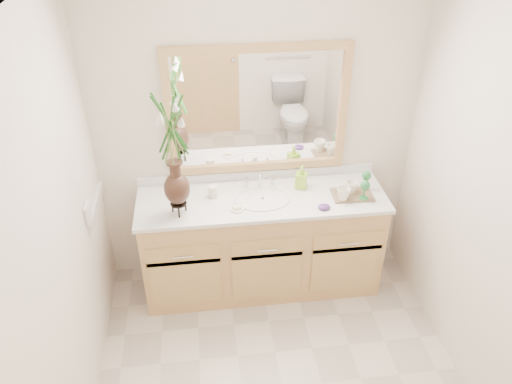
{
  "coord_description": "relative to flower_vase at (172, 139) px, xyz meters",
  "views": [
    {
      "loc": [
        -0.43,
        -2.01,
        2.87
      ],
      "look_at": [
        -0.09,
        0.65,
        1.12
      ],
      "focal_mm": 35.0,
      "sensor_mm": 36.0,
      "label": 1
    }
  ],
  "objects": [
    {
      "name": "ceiling",
      "position": [
        0.6,
        -0.89,
        0.99
      ],
      "size": [
        2.4,
        2.6,
        0.02
      ],
      "primitive_type": "cube",
      "color": "white",
      "rests_on": "wall_back"
    },
    {
      "name": "wall_back",
      "position": [
        0.6,
        0.41,
        -0.21
      ],
      "size": [
        2.4,
        0.02,
        2.4
      ],
      "primitive_type": "cube",
      "color": "white",
      "rests_on": "floor"
    },
    {
      "name": "wall_left",
      "position": [
        -0.6,
        -0.89,
        -0.21
      ],
      "size": [
        0.02,
        2.6,
        2.4
      ],
      "primitive_type": "cube",
      "color": "white",
      "rests_on": "floor"
    },
    {
      "name": "wall_right",
      "position": [
        1.8,
        -0.89,
        -0.21
      ],
      "size": [
        0.02,
        2.6,
        2.4
      ],
      "primitive_type": "cube",
      "color": "white",
      "rests_on": "floor"
    },
    {
      "name": "vanity",
      "position": [
        0.6,
        0.12,
        -1.01
      ],
      "size": [
        1.8,
        0.55,
        0.8
      ],
      "color": "tan",
      "rests_on": "floor"
    },
    {
      "name": "counter",
      "position": [
        0.6,
        0.12,
        -0.6
      ],
      "size": [
        1.84,
        0.57,
        0.03
      ],
      "primitive_type": "cube",
      "color": "white",
      "rests_on": "vanity"
    },
    {
      "name": "sink",
      "position": [
        0.6,
        0.1,
        -0.64
      ],
      "size": [
        0.38,
        0.34,
        0.23
      ],
      "color": "white",
      "rests_on": "counter"
    },
    {
      "name": "mirror",
      "position": [
        0.6,
        0.38,
        -0.01
      ],
      "size": [
        1.32,
        0.04,
        0.97
      ],
      "color": "white",
      "rests_on": "wall_back"
    },
    {
      "name": "switch_plate",
      "position": [
        -0.58,
        -0.13,
        -0.43
      ],
      "size": [
        0.02,
        0.12,
        0.12
      ],
      "primitive_type": "cube",
      "color": "white",
      "rests_on": "wall_left"
    },
    {
      "name": "flower_vase",
      "position": [
        0.0,
        0.0,
        0.0
      ],
      "size": [
        0.21,
        0.21,
        0.86
      ],
      "rotation": [
        0.0,
        0.0,
        -0.25
      ],
      "color": "black",
      "rests_on": "counter"
    },
    {
      "name": "tumbler",
      "position": [
        0.25,
        0.18,
        -0.54
      ],
      "size": [
        0.07,
        0.07,
        0.09
      ],
      "primitive_type": "cylinder",
      "color": "white",
      "rests_on": "counter"
    },
    {
      "name": "soap_dish",
      "position": [
        0.41,
        -0.01,
        -0.57
      ],
      "size": [
        0.1,
        0.1,
        0.03
      ],
      "color": "white",
      "rests_on": "counter"
    },
    {
      "name": "soap_bottle",
      "position": [
        0.92,
        0.23,
        -0.5
      ],
      "size": [
        0.1,
        0.1,
        0.16
      ],
      "primitive_type": "imported",
      "rotation": [
        0.0,
        0.0,
        -0.38
      ],
      "color": "#9CD432",
      "rests_on": "counter"
    },
    {
      "name": "purple_dish",
      "position": [
        1.02,
        -0.07,
        -0.57
      ],
      "size": [
        0.09,
        0.07,
        0.03
      ],
      "primitive_type": "ellipsoid",
      "rotation": [
        0.0,
        0.0,
        0.01
      ],
      "color": "#4E2776",
      "rests_on": "counter"
    },
    {
      "name": "tray",
      "position": [
        1.27,
        0.07,
        -0.58
      ],
      "size": [
        0.3,
        0.21,
        0.01
      ],
      "primitive_type": "cube",
      "rotation": [
        0.0,
        0.0,
        -0.03
      ],
      "color": "brown",
      "rests_on": "counter"
    },
    {
      "name": "mug_left",
      "position": [
        1.18,
        0.01,
        -0.52
      ],
      "size": [
        0.13,
        0.12,
        0.1
      ],
      "primitive_type": "imported",
      "rotation": [
        0.0,
        0.0,
        -0.34
      ],
      "color": "white",
      "rests_on": "tray"
    },
    {
      "name": "mug_right",
      "position": [
        1.26,
        0.09,
        -0.52
      ],
      "size": [
        0.1,
        0.09,
        0.1
      ],
      "primitive_type": "imported",
      "rotation": [
        0.0,
        0.0,
        0.01
      ],
      "color": "white",
      "rests_on": "tray"
    },
    {
      "name": "goblet_front",
      "position": [
        1.33,
        -0.0,
        -0.47
      ],
      "size": [
        0.07,
        0.07,
        0.15
      ],
      "color": "#297B3B",
      "rests_on": "tray"
    },
    {
      "name": "goblet_back",
      "position": [
        1.39,
        0.13,
        -0.47
      ],
      "size": [
        0.07,
        0.07,
        0.15
      ],
      "color": "#297B3B",
      "rests_on": "tray"
    }
  ]
}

